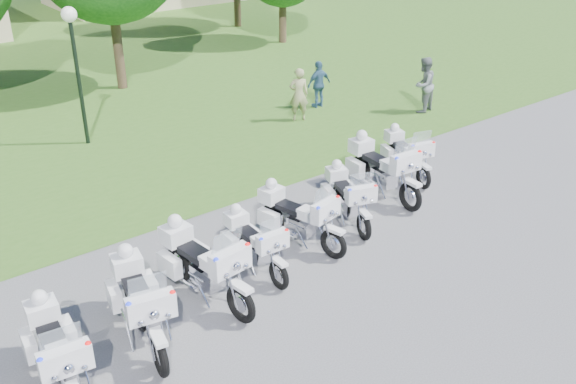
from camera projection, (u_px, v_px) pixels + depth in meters
ground at (307, 257)px, 13.71m from camera, size 100.00×100.00×0.00m
motorcycle_0 at (56, 351)px, 9.96m from camera, size 0.96×2.48×1.66m
motorcycle_1 at (140, 301)px, 11.06m from camera, size 1.17×2.58×1.75m
motorcycle_2 at (203, 263)px, 12.13m from camera, size 1.05×2.64×1.78m
motorcycle_3 at (254, 242)px, 13.07m from camera, size 0.75×2.17×1.46m
motorcycle_4 at (297, 215)px, 13.96m from camera, size 1.09×2.39×1.62m
motorcycle_5 at (348, 195)px, 14.90m from camera, size 1.21×2.18×1.52m
motorcycle_6 at (381, 167)px, 16.10m from camera, size 0.99×2.66×1.78m
motorcycle_7 at (406, 153)px, 17.20m from camera, size 1.14×2.17×1.50m
lamp_post at (73, 42)px, 18.12m from camera, size 0.44×0.44×4.07m
bystander_a at (299, 95)px, 20.92m from camera, size 0.76×0.67×1.75m
bystander_b at (424, 85)px, 21.66m from camera, size 1.06×0.91×1.88m
bystander_c at (319, 84)px, 22.17m from camera, size 0.96×0.41×1.63m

